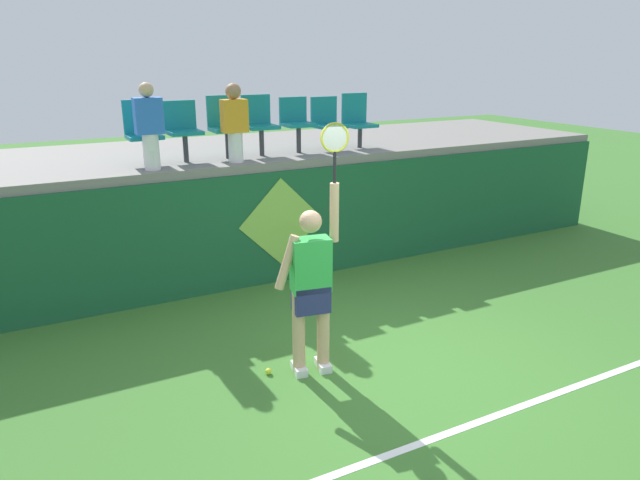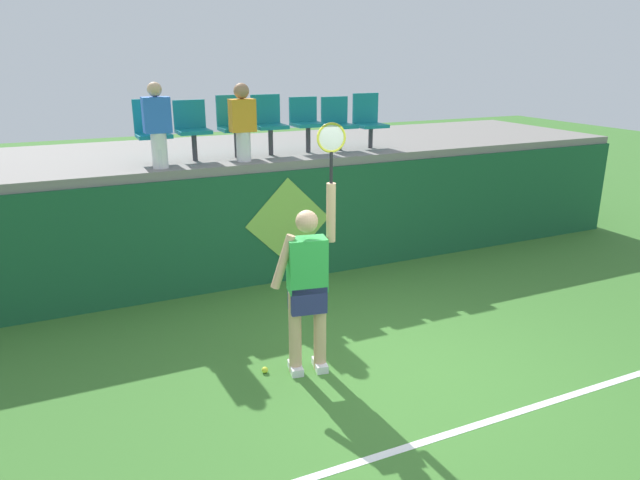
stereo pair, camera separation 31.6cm
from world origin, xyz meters
The scene contains 17 objects.
ground_plane centered at (0.00, 0.00, 0.00)m, with size 40.00×40.00×0.00m, color #3D752D.
court_back_wall centered at (0.00, 3.03, 0.80)m, with size 12.39×0.20×1.60m, color #195633.
spectator_platform centered at (0.00, 4.52, 1.66)m, with size 12.39×3.09×0.12m, color gray.
court_baseline_stripe centered at (0.00, -1.01, 0.00)m, with size 11.15×0.08×0.01m, color white.
tennis_player centered at (-0.79, 0.49, 0.97)m, with size 0.75×0.32×2.54m.
tennis_ball centered at (-1.23, 0.62, 0.03)m, with size 0.07×0.07×0.07m, color #D1E533.
water_bottle centered at (-1.69, 3.18, 1.85)m, with size 0.08×0.08×0.25m, color white.
stadium_chair_0 centered at (-1.68, 3.68, 2.18)m, with size 0.44×0.42×0.84m.
stadium_chair_1 centered at (-1.14, 3.67, 2.19)m, with size 0.44×0.42×0.81m.
stadium_chair_2 centered at (-0.54, 3.68, 2.21)m, with size 0.44×0.42×0.86m.
stadium_chair_3 centered at (-0.02, 3.68, 2.21)m, with size 0.44×0.42×0.86m.
stadium_chair_4 centered at (0.57, 3.67, 2.19)m, with size 0.44×0.42×0.80m.
stadium_chair_5 centered at (1.10, 3.68, 2.16)m, with size 0.44×0.42×0.79m.
stadium_chair_6 centered at (1.65, 3.68, 2.16)m, with size 0.44×0.42×0.83m.
spectator_0 centered at (-0.54, 3.28, 2.28)m, with size 0.34×0.21×1.05m.
spectator_1 centered at (-1.68, 3.24, 2.29)m, with size 0.34×0.20×1.09m.
wall_signage_mount centered at (-0.04, 2.92, 0.00)m, with size 1.27×0.01×1.52m.
Camera 2 is at (-2.93, -4.43, 3.14)m, focal length 32.68 mm.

